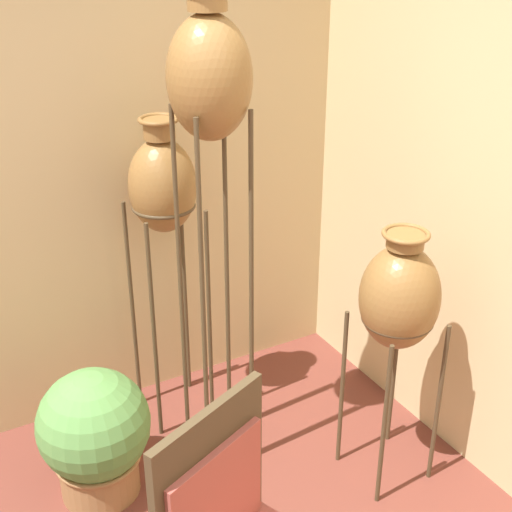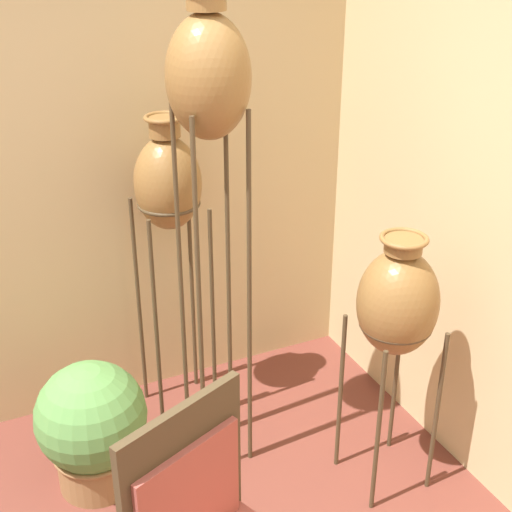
{
  "view_description": "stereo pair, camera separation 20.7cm",
  "coord_description": "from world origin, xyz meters",
  "px_view_note": "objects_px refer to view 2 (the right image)",
  "views": [
    {
      "loc": [
        -0.38,
        -1.29,
        2.36
      ],
      "look_at": [
        0.96,
        1.09,
        1.01
      ],
      "focal_mm": 50.0,
      "sensor_mm": 36.0,
      "label": 1
    },
    {
      "loc": [
        -0.2,
        -1.39,
        2.36
      ],
      "look_at": [
        0.96,
        1.09,
        1.01
      ],
      "focal_mm": 50.0,
      "sensor_mm": 36.0,
      "label": 2
    }
  ],
  "objects_px": {
    "vase_stand_tall": "(209,86)",
    "vase_stand_medium": "(168,187)",
    "potted_plant": "(92,425)",
    "vase_stand_short": "(398,304)"
  },
  "relations": [
    {
      "from": "vase_stand_short",
      "to": "potted_plant",
      "type": "relative_size",
      "value": 1.98
    },
    {
      "from": "vase_stand_tall",
      "to": "vase_stand_medium",
      "type": "height_order",
      "value": "vase_stand_tall"
    },
    {
      "from": "vase_stand_tall",
      "to": "vase_stand_short",
      "type": "bearing_deg",
      "value": -37.77
    },
    {
      "from": "vase_stand_short",
      "to": "vase_stand_tall",
      "type": "bearing_deg",
      "value": 142.23
    },
    {
      "from": "vase_stand_short",
      "to": "potted_plant",
      "type": "xyz_separation_m",
      "value": [
        -1.19,
        0.51,
        -0.59
      ]
    },
    {
      "from": "vase_stand_tall",
      "to": "potted_plant",
      "type": "height_order",
      "value": "vase_stand_tall"
    },
    {
      "from": "vase_stand_tall",
      "to": "potted_plant",
      "type": "xyz_separation_m",
      "value": [
        -0.58,
        0.04,
        -1.43
      ]
    },
    {
      "from": "vase_stand_medium",
      "to": "vase_stand_short",
      "type": "bearing_deg",
      "value": -52.86
    },
    {
      "from": "vase_stand_tall",
      "to": "vase_stand_medium",
      "type": "distance_m",
      "value": 0.67
    },
    {
      "from": "vase_stand_medium",
      "to": "vase_stand_tall",
      "type": "bearing_deg",
      "value": -82.46
    }
  ]
}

